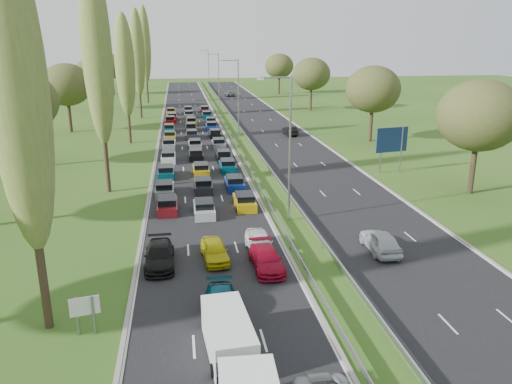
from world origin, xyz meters
TOP-DOWN VIEW (x-y plane):
  - ground at (4.50, 80.00)m, footprint 260.00×260.00m
  - near_carriageway at (-2.25, 82.50)m, footprint 10.50×215.00m
  - far_carriageway at (11.25, 82.50)m, footprint 10.50×215.00m
  - central_reservation at (4.50, 82.50)m, footprint 2.36×215.00m
  - lamp_columns at (4.50, 78.00)m, footprint 0.18×140.18m
  - poplar_row at (-11.50, 68.17)m, footprint 2.80×127.80m
  - woodland_left at (-22.00, 62.63)m, footprint 8.00×166.00m
  - woodland_right at (24.00, 66.67)m, footprint 8.00×153.00m
  - traffic_queue_fill at (-2.31, 77.41)m, footprint 9.05×68.58m
  - near_car_3 at (-5.94, 35.74)m, footprint 2.03×4.87m
  - near_car_7 at (-2.37, 28.75)m, footprint 1.95×4.54m
  - near_car_8 at (-2.21, 36.04)m, footprint 1.97×4.24m
  - near_car_11 at (1.07, 34.18)m, footprint 2.04×4.75m
  - near_car_12 at (1.06, 36.91)m, footprint 1.85×4.37m
  - far_car_0 at (9.62, 35.71)m, footprint 1.96×4.67m
  - far_car_1 at (13.18, 81.59)m, footprint 1.85×4.45m
  - far_car_2 at (9.62, 141.41)m, footprint 2.39×5.06m
  - white_van_rear at (-2.36, 25.32)m, footprint 1.96×5.01m
  - info_sign at (-9.40, 28.01)m, footprint 1.49×0.40m
  - direction_sign at (19.40, 56.88)m, footprint 3.95×0.84m

SIDE VIEW (x-z plane):
  - ground at x=4.50m, z-range 0.00..0.00m
  - near_carriageway at x=-2.25m, z-range -0.02..0.02m
  - far_carriageway at x=11.25m, z-range -0.02..0.02m
  - traffic_queue_fill at x=-2.31m, z-range 0.04..0.84m
  - central_reservation at x=4.50m, z-range 0.39..0.71m
  - near_car_7 at x=-2.37m, z-range 0.02..1.32m
  - near_car_11 at x=1.07m, z-range 0.02..1.38m
  - far_car_2 at x=9.62m, z-range 0.02..1.42m
  - near_car_3 at x=-5.94m, z-range 0.02..1.42m
  - near_car_8 at x=-2.21m, z-range 0.02..1.43m
  - far_car_1 at x=13.18m, z-range 0.02..1.45m
  - near_car_12 at x=1.06m, z-range 0.02..1.50m
  - far_car_0 at x=9.62m, z-range 0.02..1.60m
  - white_van_rear at x=-2.36m, z-range 0.03..2.04m
  - info_sign at x=-9.40m, z-range 0.32..2.42m
  - direction_sign at x=19.40m, z-range 0.97..6.17m
  - lamp_columns at x=4.50m, z-range 0.00..12.00m
  - woodland_right at x=24.00m, z-range 2.13..13.23m
  - woodland_left at x=-22.00m, z-range 2.13..13.23m
  - poplar_row at x=-11.50m, z-range 1.17..23.61m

